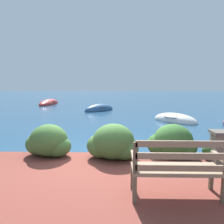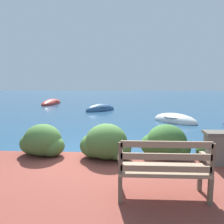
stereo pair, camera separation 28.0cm
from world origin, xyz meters
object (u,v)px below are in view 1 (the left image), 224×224
Objects in this scene: rowboat_mid at (99,110)px; rowboat_far at (49,103)px; park_bench at (177,167)px; rowboat_nearest at (175,120)px.

rowboat_mid is 0.67× the size of rowboat_far.
rowboat_far is at bearing -84.64° from rowboat_mid.
rowboat_mid is 6.22m from rowboat_far.
park_bench is 0.55× the size of rowboat_nearest.
park_bench reaches higher than rowboat_mid.
park_bench is 7.80m from rowboat_nearest.
rowboat_nearest is at bearing 80.22° from park_bench.
rowboat_nearest is 5.62m from rowboat_mid.
rowboat_nearest is 1.05× the size of rowboat_mid.
rowboat_nearest is 0.70× the size of rowboat_far.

